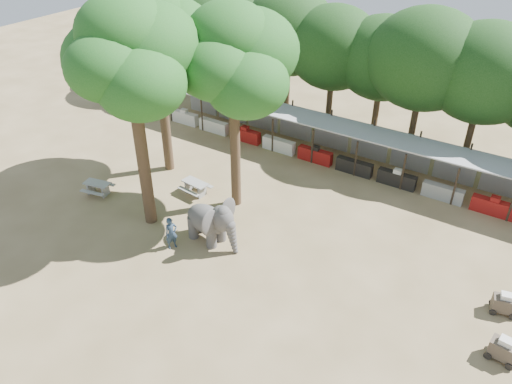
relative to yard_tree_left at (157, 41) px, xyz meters
The scene contains 12 objects.
ground 14.23m from the yard_tree_left, 38.20° to the right, with size 100.00×100.00×0.00m, color brown.
vendor_stalls 13.30m from the yard_tree_left, 36.06° to the left, with size 28.00×2.99×2.80m.
yard_tree_left is the anchor object (origin of this frame).
yard_tree_center 5.92m from the yard_tree_left, 59.04° to the right, with size 7.10×6.90×12.04m.
yard_tree_back 6.09m from the yard_tree_left, ahead, with size 7.10×6.90×11.36m.
backdrop_trees 15.17m from the yard_tree_left, 52.28° to the left, with size 46.46×5.95×8.33m.
elephant 11.03m from the yard_tree_left, 33.99° to the right, with size 3.36×2.55×2.54m.
handler 11.21m from the yard_tree_left, 48.14° to the right, with size 0.65×0.43×1.79m, color #26384C.
picnic_table_near 9.21m from the yard_tree_left, 105.89° to the right, with size 1.85×1.73×0.79m.
picnic_table_far 8.60m from the yard_tree_left, 25.74° to the right, with size 1.77×1.62×0.81m.
cart_front 23.10m from the yard_tree_left, 12.30° to the right, with size 1.22×0.88×1.12m.
cart_back 22.32m from the yard_tree_left, ahead, with size 1.22×0.93×1.07m.
Camera 1 is at (11.04, -13.75, 16.41)m, focal length 35.00 mm.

